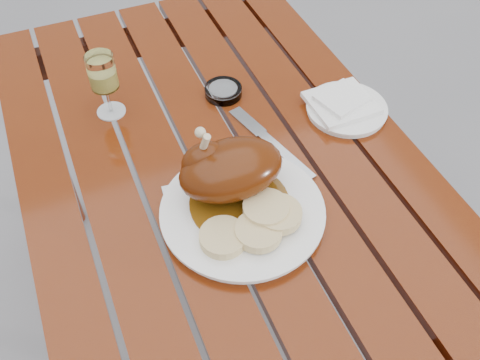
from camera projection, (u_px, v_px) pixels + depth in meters
name	position (u px, v px, depth m)	size (l,w,h in m)	color
ground	(222.00, 312.00, 1.70)	(60.00, 60.00, 0.00)	slate
table	(218.00, 246.00, 1.42)	(0.80, 1.20, 0.75)	maroon
dinner_plate	(243.00, 212.00, 1.01)	(0.31, 0.31, 0.02)	white
roast_duck	(228.00, 170.00, 0.99)	(0.20, 0.20, 0.14)	#62390B
bread_dumplings	(257.00, 223.00, 0.96)	(0.20, 0.12, 0.03)	#D9C884
wine_glass	(105.00, 85.00, 1.15)	(0.06, 0.06, 0.15)	#D5D161
side_plate	(346.00, 109.00, 1.20)	(0.18, 0.18, 0.01)	white
napkin	(341.00, 103.00, 1.20)	(0.14, 0.13, 0.01)	white
ashtray	(223.00, 91.00, 1.24)	(0.09, 0.09, 0.02)	#B2B7BC
fork	(181.00, 226.00, 0.99)	(0.02, 0.17, 0.01)	gray
knife	(277.00, 147.00, 1.13)	(0.02, 0.22, 0.01)	gray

